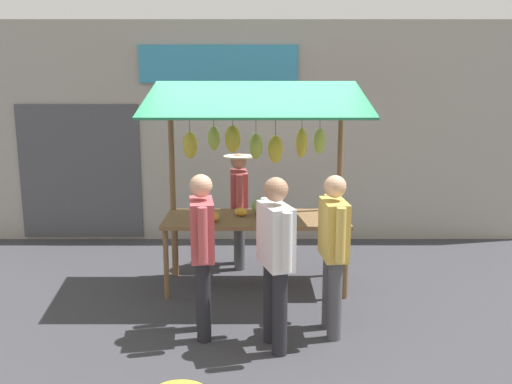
{
  "coord_description": "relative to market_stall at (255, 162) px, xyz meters",
  "views": [
    {
      "loc": [
        0.01,
        6.48,
        2.49
      ],
      "look_at": [
        0.0,
        0.3,
        1.25
      ],
      "focal_mm": 38.74,
      "sensor_mm": 36.0,
      "label": 1
    }
  ],
  "objects": [
    {
      "name": "ground_plane",
      "position": [
        -0.01,
        0.06,
        -1.55
      ],
      "size": [
        40.0,
        40.0,
        0.0
      ],
      "primitive_type": "plane",
      "color": "#38383D"
    },
    {
      "name": "street_backdrop",
      "position": [
        0.05,
        -2.14,
        0.15
      ],
      "size": [
        9.0,
        0.3,
        3.4
      ],
      "color": "#9E998E",
      "rests_on": "ground"
    },
    {
      "name": "market_stall",
      "position": [
        0.0,
        0.0,
        0.0
      ],
      "size": [
        2.5,
        1.46,
        2.5
      ],
      "color": "brown",
      "rests_on": "ground"
    },
    {
      "name": "vendor_with_sunhat",
      "position": [
        0.21,
        -0.69,
        -0.64
      ],
      "size": [
        0.4,
        0.67,
        1.56
      ],
      "rotation": [
        0.0,
        0.0,
        1.64
      ],
      "color": "#4C4C51",
      "rests_on": "ground"
    },
    {
      "name": "shopper_with_ponytail",
      "position": [
        0.51,
        1.39,
        -0.61
      ],
      "size": [
        0.28,
        0.69,
        1.63
      ],
      "rotation": [
        0.0,
        0.0,
        -1.44
      ],
      "color": "#232328",
      "rests_on": "ground"
    },
    {
      "name": "shopper_in_striped_shirt",
      "position": [
        -0.77,
        1.35,
        -0.62
      ],
      "size": [
        0.25,
        0.69,
        1.61
      ],
      "rotation": [
        0.0,
        0.0,
        -1.5
      ],
      "color": "#4C4C51",
      "rests_on": "ground"
    },
    {
      "name": "shopper_in_grey_tee",
      "position": [
        -0.19,
        1.67,
        -0.6
      ],
      "size": [
        0.35,
        0.68,
        1.65
      ],
      "rotation": [
        0.0,
        0.0,
        -1.28
      ],
      "color": "#232328",
      "rests_on": "ground"
    }
  ]
}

